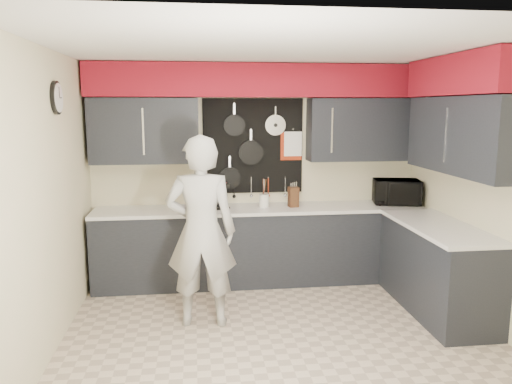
{
  "coord_description": "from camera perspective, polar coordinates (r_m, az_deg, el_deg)",
  "views": [
    {
      "loc": [
        -0.77,
        -4.32,
        2.1
      ],
      "look_at": [
        -0.17,
        0.5,
        1.27
      ],
      "focal_mm": 35.0,
      "sensor_mm": 36.0,
      "label": 1
    }
  ],
  "objects": [
    {
      "name": "ground",
      "position": [
        4.87,
        2.78,
        -15.87
      ],
      "size": [
        4.0,
        4.0,
        0.0
      ],
      "primitive_type": "plane",
      "color": "#C3AF97",
      "rests_on": "ground"
    },
    {
      "name": "back_wall_assembly",
      "position": [
        5.97,
        0.38,
        8.85
      ],
      "size": [
        4.0,
        0.36,
        2.6
      ],
      "color": "beige",
      "rests_on": "ground"
    },
    {
      "name": "right_wall_assembly",
      "position": [
        5.28,
        22.84,
        7.25
      ],
      "size": [
        0.36,
        3.5,
        2.6
      ],
      "color": "beige",
      "rests_on": "ground"
    },
    {
      "name": "left_wall_assembly",
      "position": [
        4.57,
        -22.57,
        -0.69
      ],
      "size": [
        0.05,
        3.5,
        2.6
      ],
      "color": "beige",
      "rests_on": "ground"
    },
    {
      "name": "base_cabinets",
      "position": [
        5.83,
        5.69,
        -6.69
      ],
      "size": [
        3.95,
        2.2,
        0.92
      ],
      "color": "black",
      "rests_on": "ground"
    },
    {
      "name": "microwave",
      "position": [
        6.35,
        15.75,
        0.01
      ],
      "size": [
        0.61,
        0.47,
        0.3
      ],
      "primitive_type": "imported",
      "rotation": [
        0.0,
        0.0,
        -0.21
      ],
      "color": "black",
      "rests_on": "base_cabinets"
    },
    {
      "name": "knife_block",
      "position": [
        5.95,
        4.29,
        -0.57
      ],
      "size": [
        0.12,
        0.12,
        0.24
      ],
      "primitive_type": "cube",
      "rotation": [
        0.0,
        0.0,
        0.15
      ],
      "color": "#3A1E12",
      "rests_on": "base_cabinets"
    },
    {
      "name": "utensil_crock",
      "position": [
        5.95,
        0.93,
        -0.98
      ],
      "size": [
        0.12,
        0.12,
        0.15
      ],
      "primitive_type": "cylinder",
      "color": "white",
      "rests_on": "base_cabinets"
    },
    {
      "name": "coffee_maker",
      "position": [
        5.89,
        -4.11,
        -0.31
      ],
      "size": [
        0.22,
        0.24,
        0.3
      ],
      "rotation": [
        0.0,
        0.0,
        0.29
      ],
      "color": "black",
      "rests_on": "base_cabinets"
    },
    {
      "name": "person",
      "position": [
        4.79,
        -6.29,
        -4.53
      ],
      "size": [
        0.72,
        0.51,
        1.85
      ],
      "primitive_type": "imported",
      "rotation": [
        0.0,
        0.0,
        3.04
      ],
      "color": "#ABABA9",
      "rests_on": "ground"
    }
  ]
}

